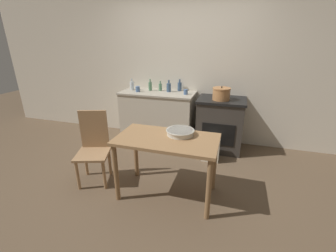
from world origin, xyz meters
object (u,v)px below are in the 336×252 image
at_px(stove, 220,124).
at_px(bottle_center, 160,87).
at_px(chair, 94,146).
at_px(bottle_far_left, 132,86).
at_px(bottle_mid_left, 150,86).
at_px(work_table, 167,147).
at_px(cup_mid_right, 138,89).
at_px(bottle_left, 180,86).
at_px(mixing_bowl_large, 180,132).
at_px(flour_sack, 211,150).
at_px(cup_center_right, 186,92).
at_px(stock_pot, 221,94).
at_px(bottle_center_left, 169,87).

relative_size(stove, bottle_center, 5.13).
bearing_deg(stove, chair, -136.31).
height_order(bottle_far_left, bottle_mid_left, same).
height_order(stove, work_table, stove).
xyz_separation_m(stove, cup_mid_right, (-1.48, -0.06, 0.52)).
bearing_deg(chair, bottle_left, 47.72).
height_order(stove, mixing_bowl_large, stove).
bearing_deg(bottle_left, stove, -16.71).
xyz_separation_m(chair, bottle_center, (0.39, 1.58, 0.50)).
distance_m(flour_sack, mixing_bowl_large, 1.11).
height_order(flour_sack, cup_center_right, cup_center_right).
distance_m(stock_pot, bottle_far_left, 1.62).
height_order(mixing_bowl_large, cup_mid_right, cup_mid_right).
distance_m(stock_pot, bottle_left, 0.83).
xyz_separation_m(flour_sack, bottle_center_left, (-0.87, 0.59, 0.83)).
xyz_separation_m(flour_sack, stock_pot, (0.06, 0.40, 0.82)).
relative_size(bottle_center_left, bottle_center, 1.19).
height_order(flour_sack, bottle_far_left, bottle_far_left).
relative_size(stove, bottle_mid_left, 4.28).
bearing_deg(bottle_left, bottle_far_left, -167.74).
relative_size(bottle_center, cup_mid_right, 1.83).
bearing_deg(bottle_center_left, bottle_center, 167.38).
relative_size(mixing_bowl_large, bottle_far_left, 1.59).
distance_m(flour_sack, bottle_mid_left, 1.59).
relative_size(stock_pot, cup_center_right, 3.36).
bearing_deg(bottle_left, flour_sack, -45.65).
bearing_deg(mixing_bowl_large, work_table, -131.72).
bearing_deg(cup_mid_right, stock_pot, -1.08).
distance_m(stock_pot, cup_center_right, 0.60).
relative_size(chair, mixing_bowl_large, 2.88).
distance_m(stock_pot, bottle_center_left, 0.95).
distance_m(bottle_center_left, bottle_center, 0.18).
bearing_deg(work_table, cup_mid_right, 124.69).
distance_m(bottle_left, bottle_center_left, 0.21).
bearing_deg(stove, flour_sack, -99.36).
distance_m(flour_sack, cup_mid_right, 1.66).
bearing_deg(bottle_center_left, bottle_left, 38.09).
bearing_deg(bottle_left, bottle_center_left, -141.91).
bearing_deg(bottle_center_left, bottle_far_left, -175.38).
height_order(bottle_far_left, cup_center_right, bottle_far_left).
bearing_deg(work_table, cup_center_right, 94.79).
distance_m(stove, chair, 2.09).
bearing_deg(bottle_left, cup_center_right, -55.51).
bearing_deg(bottle_center, stove, -7.28).
bearing_deg(cup_mid_right, bottle_mid_left, 42.22).
relative_size(bottle_left, bottle_mid_left, 1.00).
xyz_separation_m(mixing_bowl_large, bottle_center, (-0.75, 1.49, 0.20)).
distance_m(work_table, stock_pot, 1.52).
distance_m(bottle_far_left, bottle_left, 0.87).
relative_size(work_table, cup_center_right, 13.64).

